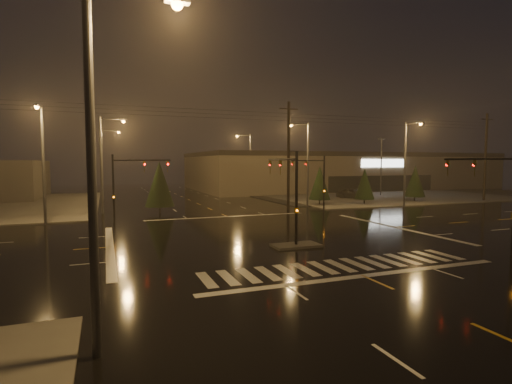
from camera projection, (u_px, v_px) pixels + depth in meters
ground at (271, 236)px, 28.88m from camera, size 140.00×140.00×0.00m
sidewalk_ne at (365, 194)px, 67.47m from camera, size 36.00×36.00×0.12m
median_island at (296, 245)px, 25.15m from camera, size 3.00×1.60×0.15m
crosswalk at (340, 266)px, 20.49m from camera, size 15.00×2.60×0.01m
stop_bar_near at (363, 276)px, 18.62m from camera, size 16.00×0.50×0.01m
stop_bar_far at (228, 217)px, 39.14m from camera, size 16.00×0.50×0.01m
parking_lot at (397, 194)px, 67.37m from camera, size 50.00×24.00×0.08m
retail_building at (339, 170)px, 83.87m from camera, size 60.20×28.30×7.20m
signal_mast_median at (290, 186)px, 25.74m from camera, size 0.25×4.59×6.00m
signal_mast_ne at (317, 177)px, 41.42m from camera, size 4.84×1.86×6.00m
signal_mast_nw at (126, 180)px, 34.69m from camera, size 4.84×1.86×6.00m
signal_mast_se at (499, 190)px, 23.14m from camera, size 1.55×3.87×6.00m
streetlight_0 at (104, 143)px, 10.51m from camera, size 2.77×0.32×10.00m
streetlight_1 at (104, 158)px, 41.28m from camera, size 2.77×0.32×10.00m
streetlight_2 at (104, 159)px, 56.20m from camera, size 2.77×0.32×10.00m
streetlight_3 at (306, 158)px, 47.33m from camera, size 2.77×0.32×10.00m
streetlight_4 at (249, 160)px, 65.98m from camera, size 2.77×0.32×10.00m
streetlight_5 at (42, 156)px, 33.22m from camera, size 0.32×2.77×10.00m
streetlight_6 at (407, 158)px, 46.67m from camera, size 0.32×2.77×10.00m
utility_pole_1 at (289, 155)px, 44.32m from camera, size 2.20×0.32×12.00m
utility_pole_2 at (486, 157)px, 54.94m from camera, size 2.20×0.32×12.00m
conifer_0 at (320, 183)px, 49.70m from camera, size 2.68×2.68×4.88m
conifer_1 at (365, 184)px, 50.24m from camera, size 2.47×2.47×4.55m
conifer_2 at (415, 181)px, 53.86m from camera, size 2.71×2.71×4.93m
conifer_3 at (160, 184)px, 41.79m from camera, size 3.04×3.04×5.45m
car_parked at (353, 194)px, 57.93m from camera, size 3.83×5.12×1.62m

